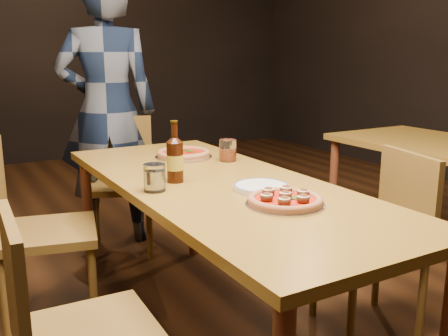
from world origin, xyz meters
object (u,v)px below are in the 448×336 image
table_main (218,197)px  pizza_meatball (285,200)px  chair_end (120,184)px  beer_bottle (175,161)px  diner (107,111)px  chair_main_nw (89,334)px  chair_main_sw (47,231)px  chair_main_e (369,241)px  amber_glass (228,150)px  water_glass (155,178)px  pizza_margherita (184,154)px  plate_stack (261,187)px

table_main → pizza_meatball: 0.44m
chair_end → beer_bottle: 1.22m
chair_end → diner: diner is taller
chair_main_nw → pizza_meatball: size_ratio=3.03×
chair_main_sw → beer_bottle: (0.48, -0.43, 0.37)m
beer_bottle → chair_main_e: bearing=-25.1°
diner → pizza_meatball: bearing=110.6°
chair_main_nw → amber_glass: (0.96, 0.78, 0.36)m
beer_bottle → chair_main_nw: bearing=-136.2°
chair_main_e → beer_bottle: beer_bottle is taller
pizza_meatball → water_glass: (-0.34, 0.42, 0.04)m
chair_main_e → chair_main_sw: bearing=-108.4°
chair_main_nw → chair_end: (0.66, 1.67, 0.01)m
pizza_meatball → diner: diner is taller
pizza_margherita → diner: diner is taller
chair_main_e → beer_bottle: 0.97m
chair_main_e → plate_stack: (-0.56, 0.08, 0.31)m
beer_bottle → water_glass: bearing=-145.6°
water_glass → table_main: bearing=1.1°
plate_stack → diner: bearing=93.9°
table_main → diner: bearing=91.3°
chair_main_e → plate_stack: size_ratio=3.94×
chair_main_nw → pizza_margherita: (0.80, 0.98, 0.32)m
chair_main_sw → pizza_margherita: size_ratio=3.11×
chair_end → table_main: bearing=-66.1°
chair_main_sw → pizza_margherita: bearing=-74.0°
pizza_margherita → water_glass: water_glass is taller
pizza_margherita → amber_glass: (0.16, -0.20, 0.04)m
diner → chair_end: bearing=105.2°
pizza_meatball → plate_stack: 0.22m
chair_main_e → amber_glass: 0.83m
chair_main_sw → chair_main_e: 1.51m
chair_main_e → chair_end: bearing=-142.3°
chair_main_e → pizza_meatball: bearing=-63.5°
chair_main_sw → water_glass: chair_main_sw is taller
pizza_margherita → beer_bottle: (-0.26, -0.46, 0.07)m
chair_main_sw → amber_glass: chair_main_sw is taller
plate_stack → chair_end: bearing=95.0°
chair_main_e → pizza_meatball: chair_main_e is taller
water_glass → amber_glass: same height
chair_main_sw → water_glass: 0.70m
table_main → water_glass: (-0.30, -0.01, 0.13)m
amber_glass → diner: bearing=104.3°
water_glass → pizza_margherita: bearing=54.5°
pizza_margherita → beer_bottle: bearing=-119.5°
chair_main_nw → chair_end: 1.80m
pizza_meatball → diner: size_ratio=0.16×
pizza_meatball → diner: (-0.07, 1.90, 0.15)m
pizza_margherita → diner: (-0.13, 0.93, 0.15)m
plate_stack → water_glass: size_ratio=2.03×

